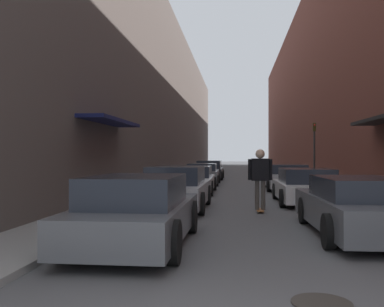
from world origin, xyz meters
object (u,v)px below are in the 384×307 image
(parked_car_left_3, at_px, (202,174))
(traffic_light, at_px, (314,146))
(parked_car_left_2, at_px, (193,180))
(skateboarder, at_px, (260,173))
(parked_car_right_0, at_px, (355,207))
(parked_car_right_1, at_px, (306,187))
(parked_car_left_4, at_px, (209,170))
(parked_car_right_2, at_px, (286,177))
(parked_car_left_0, at_px, (137,212))
(parked_car_left_1, at_px, (177,189))
(manhole_cover, at_px, (322,303))

(parked_car_left_3, relative_size, traffic_light, 1.26)
(parked_car_left_2, distance_m, skateboarder, 6.66)
(parked_car_right_0, height_order, parked_car_right_1, parked_car_right_0)
(parked_car_right_0, height_order, traffic_light, traffic_light)
(parked_car_left_4, height_order, skateboarder, skateboarder)
(parked_car_right_2, height_order, traffic_light, traffic_light)
(parked_car_left_2, bearing_deg, parked_car_right_0, -65.20)
(parked_car_right_1, height_order, traffic_light, traffic_light)
(parked_car_left_2, xyz_separation_m, parked_car_left_3, (0.00, 5.42, 0.01))
(parked_car_right_1, xyz_separation_m, skateboarder, (-1.72, -2.47, 0.57))
(parked_car_right_0, xyz_separation_m, traffic_light, (1.74, 14.63, 1.58))
(parked_car_left_4, relative_size, parked_car_right_2, 0.96)
(parked_car_left_4, xyz_separation_m, parked_car_right_0, (4.40, -20.54, -0.01))
(parked_car_left_0, bearing_deg, parked_car_right_0, 18.54)
(parked_car_left_3, bearing_deg, parked_car_left_4, 89.40)
(parked_car_left_2, distance_m, parked_car_left_3, 5.42)
(parked_car_left_0, distance_m, parked_car_left_2, 11.12)
(parked_car_left_3, bearing_deg, parked_car_right_0, -73.53)
(parked_car_left_3, bearing_deg, traffic_light, -4.06)
(parked_car_left_1, distance_m, parked_car_left_4, 16.58)
(parked_car_right_2, bearing_deg, parked_car_left_3, 144.77)
(parked_car_left_1, bearing_deg, skateboarder, -8.58)
(parked_car_left_3, distance_m, parked_car_left_4, 5.47)
(parked_car_right_1, bearing_deg, manhole_cover, -97.94)
(parked_car_right_2, xyz_separation_m, skateboarder, (-1.72, -8.41, 0.55))
(parked_car_left_2, height_order, parked_car_left_4, parked_car_left_4)
(parked_car_left_1, height_order, parked_car_right_1, parked_car_left_1)
(traffic_light, bearing_deg, parked_car_right_1, -101.98)
(parked_car_left_4, distance_m, manhole_cover, 25.02)
(parked_car_left_2, height_order, skateboarder, skateboarder)
(parked_car_left_0, distance_m, parked_car_right_1, 8.65)
(parked_car_left_0, height_order, parked_car_left_3, parked_car_left_0)
(parked_car_left_1, bearing_deg, parked_car_left_2, 90.84)
(skateboarder, relative_size, traffic_light, 0.56)
(parked_car_left_2, relative_size, traffic_light, 1.38)
(parked_car_left_0, bearing_deg, manhole_cover, -44.99)
(parked_car_right_0, relative_size, skateboarder, 2.52)
(parked_car_right_1, bearing_deg, parked_car_right_2, 89.98)
(parked_car_left_1, xyz_separation_m, traffic_light, (6.12, 10.67, 1.54))
(parked_car_left_0, xyz_separation_m, parked_car_left_4, (-0.03, 22.01, -0.03))
(parked_car_left_3, xyz_separation_m, parked_car_right_0, (4.46, -15.07, 0.02))
(parked_car_left_2, height_order, parked_car_left_3, parked_car_left_3)
(parked_car_right_2, xyz_separation_m, manhole_cover, (-1.45, -16.29, -0.60))
(parked_car_left_0, distance_m, parked_car_left_3, 16.54)
(parked_car_left_1, distance_m, parked_car_right_0, 5.90)
(parked_car_left_1, distance_m, skateboarder, 2.65)
(parked_car_left_0, distance_m, skateboarder, 5.68)
(parked_car_right_0, xyz_separation_m, parked_car_right_1, (-0.08, 6.04, -0.02))
(parked_car_left_0, xyz_separation_m, parked_car_right_0, (4.37, 1.47, -0.03))
(parked_car_left_3, distance_m, parked_car_right_1, 10.03)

